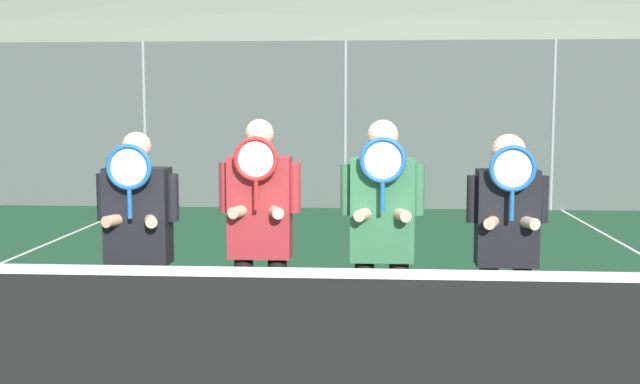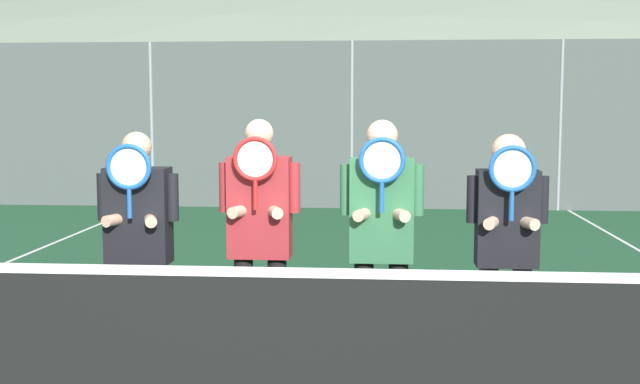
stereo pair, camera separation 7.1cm
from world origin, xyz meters
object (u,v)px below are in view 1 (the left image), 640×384
at_px(player_center_right, 382,232).
at_px(player_rightmost, 507,236).
at_px(car_far_left, 82,151).
at_px(car_left_of_center, 320,152).
at_px(car_center, 565,155).
at_px(player_center_left, 260,231).
at_px(player_leftmost, 138,237).

bearing_deg(player_center_right, player_rightmost, 8.47).
height_order(car_far_left, car_left_of_center, car_left_of_center).
distance_m(player_rightmost, car_center, 11.99).
bearing_deg(player_center_left, car_center, 67.86).
bearing_deg(car_left_of_center, player_rightmost, -79.94).
relative_size(player_rightmost, car_far_left, 0.38).
bearing_deg(player_rightmost, car_center, 75.11).
bearing_deg(player_leftmost, player_center_left, 5.64).
distance_m(player_leftmost, car_center, 12.97).
bearing_deg(car_far_left, player_center_right, -61.65).
xyz_separation_m(car_far_left, car_center, (10.42, -0.36, -0.03)).
relative_size(player_leftmost, player_rightmost, 1.01).
distance_m(car_far_left, car_left_of_center, 5.33).
relative_size(player_center_left, player_rightmost, 1.06).
xyz_separation_m(player_center_left, player_rightmost, (1.65, 0.06, -0.03)).
height_order(player_leftmost, player_rightmost, player_leftmost).
bearing_deg(player_center_right, car_left_of_center, 95.93).
bearing_deg(player_center_right, player_center_left, 175.27).
distance_m(player_center_left, car_far_left, 13.28).
height_order(player_center_right, car_center, player_center_right).
xyz_separation_m(player_leftmost, car_far_left, (-4.88, 12.08, -0.10)).
xyz_separation_m(player_leftmost, player_center_left, (0.82, 0.08, 0.04)).
bearing_deg(car_left_of_center, player_center_left, -88.09).
distance_m(player_center_right, car_far_left, 13.71).
bearing_deg(car_center, player_center_left, -112.14).
height_order(player_center_left, car_far_left, player_center_left).
relative_size(player_leftmost, car_left_of_center, 0.39).
xyz_separation_m(car_far_left, car_left_of_center, (5.31, -0.45, 0.02)).
relative_size(player_leftmost, player_center_left, 0.95).
bearing_deg(car_far_left, car_center, -1.97).
xyz_separation_m(player_rightmost, car_center, (3.08, 11.58, -0.15)).
height_order(player_center_left, car_left_of_center, car_left_of_center).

